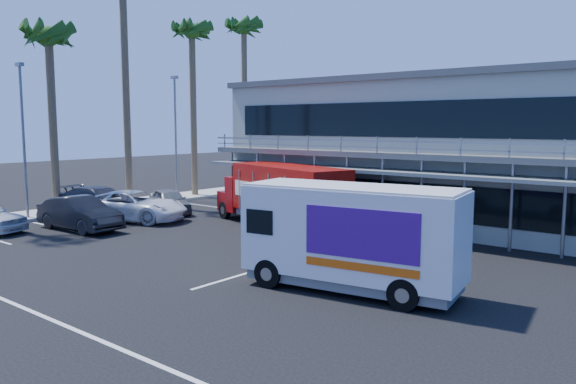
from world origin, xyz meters
The scene contains 14 objects.
ground centered at (0.00, 0.00, 0.00)m, with size 120.00×120.00×0.00m, color black.
building centered at (3.00, 14.94, 3.66)m, with size 22.40×12.00×7.30m.
curb_strip centered at (-15.00, 6.00, 0.08)m, with size 3.00×32.00×0.16m, color #A5A399.
palm_c centered at (-14.90, 3.00, 9.21)m, with size 2.80×2.80×10.75m.
palm_e centered at (-14.70, 13.00, 10.57)m, with size 2.80×2.80×12.25m.
palm_f centered at (-15.10, 18.50, 11.47)m, with size 2.80×2.80×13.25m.
light_pole_near centered at (-14.20, 1.00, 4.50)m, with size 0.50×0.25×8.09m.
light_pole_far centered at (-14.20, 11.00, 4.50)m, with size 0.50×0.25×8.09m.
red_truck centered at (-2.32, 7.49, 1.67)m, with size 9.28×4.74×3.06m.
white_van centered at (5.79, 1.00, 1.68)m, with size 6.76×3.19×3.17m.
parked_car_b centered at (-9.50, 1.20, 0.79)m, with size 1.67×4.79×1.58m, color black.
parked_car_c centered at (-9.72, 4.40, 0.78)m, with size 2.59×5.62×1.56m, color white.
parked_car_d centered at (-12.50, 4.20, 0.79)m, with size 2.22×5.47×1.59m, color #282B36.
parked_car_e centered at (-10.30, 7.20, 0.69)m, with size 1.62×4.03×1.37m, color slate.
Camera 1 is at (14.64, -12.93, 4.95)m, focal length 35.00 mm.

